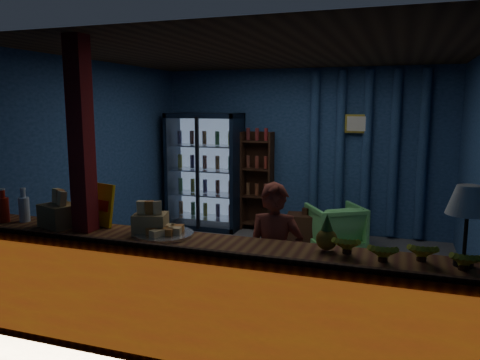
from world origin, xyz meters
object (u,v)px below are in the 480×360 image
Objects in this scene: shopkeeper at (274,262)px; pastry_tray at (164,233)px; table_lamp at (468,203)px; green_chair at (335,227)px.

pastry_tray is (-0.84, -0.41, 0.29)m from shopkeeper.
table_lamp is at bearing 0.17° from pastry_tray.
table_lamp is (1.27, -3.14, 1.06)m from green_chair.
pastry_tray is at bearing -179.83° from table_lamp.
green_chair is 3.37m from pastry_tray.
green_chair is (0.16, 2.73, -0.36)m from shopkeeper.
table_lamp is (1.43, -0.41, 0.70)m from shopkeeper.
table_lamp reaches higher than green_chair.
pastry_tray is (-1.00, -3.15, 0.65)m from green_chair.
shopkeeper is 1.64m from table_lamp.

